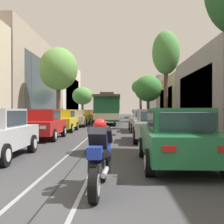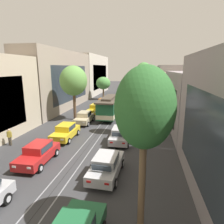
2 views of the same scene
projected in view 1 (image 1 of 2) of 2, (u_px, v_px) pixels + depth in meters
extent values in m
plane|color=#38383A|center=(108.00, 124.00, 31.47)|extent=(166.18, 166.18, 0.00)
cube|color=gray|center=(106.00, 122.00, 36.13)|extent=(0.08, 74.47, 0.01)
cube|color=gray|center=(114.00, 122.00, 36.10)|extent=(0.08, 74.47, 0.01)
cube|color=black|center=(110.00, 122.00, 36.11)|extent=(0.03, 74.47, 0.01)
cube|color=gray|center=(27.00, 81.00, 36.37)|extent=(4.60, 21.86, 10.44)
cube|color=#2D3842|center=(45.00, 85.00, 36.31)|extent=(0.04, 15.51, 6.27)
cube|color=beige|center=(61.00, 91.00, 58.52)|extent=(5.15, 21.86, 10.97)
cube|color=#2D3842|center=(73.00, 94.00, 58.46)|extent=(0.04, 15.51, 6.58)
cube|color=gray|center=(219.00, 90.00, 27.50)|extent=(5.13, 16.32, 6.94)
cube|color=#2D3842|center=(193.00, 94.00, 27.57)|extent=(0.04, 11.63, 4.16)
cube|color=tan|center=(185.00, 99.00, 44.10)|extent=(6.00, 16.32, 6.51)
cube|color=#2D3842|center=(165.00, 101.00, 44.18)|extent=(0.04, 11.63, 3.91)
cube|color=gray|center=(166.00, 98.00, 60.71)|extent=(5.79, 16.32, 8.16)
cube|color=#2D3842|center=(153.00, 100.00, 60.79)|extent=(0.04, 11.63, 4.89)
cube|color=#2D3842|center=(8.00, 118.00, 10.29)|extent=(1.30, 0.23, 0.45)
cube|color=#2D3842|center=(18.00, 118.00, 9.11)|extent=(0.08, 1.81, 0.47)
cube|color=#B21414|center=(30.00, 130.00, 11.12)|extent=(0.28, 0.05, 0.12)
cube|color=#B21414|center=(1.00, 130.00, 11.12)|extent=(0.28, 0.05, 0.12)
cylinder|color=black|center=(4.00, 155.00, 7.63)|extent=(0.22, 0.64, 0.64)
cylinder|color=silver|center=(8.00, 155.00, 7.63)|extent=(0.03, 0.35, 0.35)
cylinder|color=black|center=(32.00, 144.00, 10.30)|extent=(0.22, 0.64, 0.64)
cylinder|color=silver|center=(35.00, 144.00, 10.30)|extent=(0.03, 0.35, 0.35)
cube|color=red|center=(42.00, 127.00, 15.04)|extent=(1.88, 4.33, 0.66)
cube|color=red|center=(43.00, 115.00, 15.19)|extent=(1.52, 2.09, 0.60)
cube|color=#2D3842|center=(39.00, 116.00, 14.35)|extent=(1.34, 0.25, 0.47)
cube|color=#2D3842|center=(48.00, 115.00, 16.37)|extent=(1.30, 0.22, 0.45)
cube|color=#2D3842|center=(57.00, 115.00, 15.18)|extent=(0.06, 1.81, 0.47)
cube|color=#2D3842|center=(29.00, 115.00, 15.20)|extent=(0.06, 1.81, 0.47)
cube|color=white|center=(43.00, 127.00, 12.88)|extent=(0.28, 0.05, 0.14)
cube|color=#B21414|center=(61.00, 123.00, 17.20)|extent=(0.28, 0.05, 0.12)
cube|color=white|center=(18.00, 127.00, 12.89)|extent=(0.28, 0.05, 0.14)
cube|color=#B21414|center=(42.00, 123.00, 17.21)|extent=(0.28, 0.05, 0.12)
cylinder|color=black|center=(54.00, 135.00, 13.71)|extent=(0.21, 0.64, 0.64)
cylinder|color=silver|center=(56.00, 135.00, 13.71)|extent=(0.03, 0.35, 0.35)
cylinder|color=black|center=(17.00, 135.00, 13.72)|extent=(0.21, 0.64, 0.64)
cylinder|color=silver|center=(15.00, 135.00, 13.72)|extent=(0.03, 0.35, 0.35)
cylinder|color=black|center=(64.00, 131.00, 16.37)|extent=(0.21, 0.64, 0.64)
cylinder|color=silver|center=(65.00, 131.00, 16.37)|extent=(0.03, 0.35, 0.35)
cylinder|color=black|center=(33.00, 131.00, 16.39)|extent=(0.21, 0.64, 0.64)
cylinder|color=silver|center=(31.00, 131.00, 16.39)|extent=(0.03, 0.35, 0.35)
cube|color=gold|center=(62.00, 122.00, 20.47)|extent=(1.86, 4.33, 0.66)
cube|color=gold|center=(62.00, 114.00, 20.61)|extent=(1.51, 2.08, 0.60)
cube|color=#2D3842|center=(60.00, 114.00, 19.78)|extent=(1.34, 0.24, 0.47)
cube|color=#2D3842|center=(65.00, 114.00, 21.80)|extent=(1.30, 0.22, 0.45)
cube|color=#2D3842|center=(73.00, 114.00, 20.60)|extent=(0.06, 1.81, 0.47)
cube|color=#2D3842|center=(52.00, 114.00, 20.62)|extent=(0.06, 1.81, 0.47)
cube|color=white|center=(64.00, 122.00, 18.30)|extent=(0.28, 0.04, 0.14)
cube|color=#B21414|center=(74.00, 120.00, 22.62)|extent=(0.28, 0.04, 0.12)
cube|color=white|center=(47.00, 122.00, 18.31)|extent=(0.28, 0.04, 0.14)
cube|color=#B21414|center=(60.00, 120.00, 22.63)|extent=(0.28, 0.04, 0.12)
cylinder|color=black|center=(71.00, 128.00, 19.13)|extent=(0.21, 0.64, 0.64)
cylinder|color=silver|center=(73.00, 128.00, 19.12)|extent=(0.03, 0.35, 0.35)
cylinder|color=black|center=(45.00, 128.00, 19.15)|extent=(0.21, 0.64, 0.64)
cylinder|color=silver|center=(43.00, 128.00, 19.15)|extent=(0.03, 0.35, 0.35)
cylinder|color=black|center=(77.00, 126.00, 21.79)|extent=(0.21, 0.64, 0.64)
cylinder|color=silver|center=(78.00, 126.00, 21.79)|extent=(0.03, 0.35, 0.35)
cylinder|color=black|center=(54.00, 126.00, 21.81)|extent=(0.21, 0.64, 0.64)
cylinder|color=silver|center=(52.00, 126.00, 21.81)|extent=(0.03, 0.35, 0.35)
cube|color=#C1B28E|center=(76.00, 120.00, 26.52)|extent=(1.97, 4.37, 0.66)
cube|color=#C1B28E|center=(76.00, 113.00, 26.67)|extent=(1.56, 2.12, 0.60)
cube|color=#2D3842|center=(75.00, 113.00, 25.83)|extent=(1.34, 0.28, 0.47)
cube|color=#2D3842|center=(77.00, 113.00, 27.85)|extent=(1.30, 0.25, 0.45)
cube|color=#2D3842|center=(84.00, 113.00, 26.68)|extent=(0.10, 1.81, 0.47)
cube|color=#2D3842|center=(68.00, 113.00, 26.66)|extent=(0.10, 1.81, 0.47)
cube|color=white|center=(79.00, 119.00, 24.37)|extent=(0.28, 0.05, 0.14)
cube|color=#B21414|center=(84.00, 118.00, 28.69)|extent=(0.28, 0.05, 0.12)
cube|color=white|center=(66.00, 119.00, 24.35)|extent=(0.28, 0.05, 0.14)
cube|color=#B21414|center=(72.00, 118.00, 28.67)|extent=(0.28, 0.05, 0.12)
cylinder|color=black|center=(84.00, 124.00, 25.20)|extent=(0.23, 0.65, 0.64)
cylinder|color=silver|center=(85.00, 124.00, 25.20)|extent=(0.03, 0.35, 0.35)
cylinder|color=black|center=(64.00, 124.00, 25.18)|extent=(0.23, 0.65, 0.64)
cylinder|color=silver|center=(63.00, 124.00, 25.18)|extent=(0.03, 0.35, 0.35)
cylinder|color=black|center=(86.00, 123.00, 27.87)|extent=(0.23, 0.65, 0.64)
cylinder|color=silver|center=(87.00, 123.00, 27.87)|extent=(0.03, 0.35, 0.35)
cylinder|color=black|center=(68.00, 123.00, 27.84)|extent=(0.23, 0.65, 0.64)
cylinder|color=silver|center=(67.00, 123.00, 27.84)|extent=(0.03, 0.35, 0.35)
cube|color=gold|center=(84.00, 118.00, 32.42)|extent=(2.00, 4.38, 0.66)
cube|color=gold|center=(84.00, 112.00, 32.57)|extent=(1.57, 2.13, 0.60)
cube|color=#2D3842|center=(83.00, 113.00, 31.74)|extent=(1.34, 0.28, 0.47)
cube|color=#2D3842|center=(86.00, 113.00, 33.75)|extent=(1.30, 0.26, 0.45)
cube|color=#2D3842|center=(90.00, 112.00, 32.52)|extent=(0.12, 1.81, 0.47)
cube|color=#2D3842|center=(78.00, 112.00, 32.63)|extent=(0.12, 1.81, 0.47)
cube|color=white|center=(85.00, 118.00, 30.23)|extent=(0.28, 0.05, 0.14)
cube|color=#B21414|center=(91.00, 117.00, 34.54)|extent=(0.28, 0.05, 0.12)
cube|color=white|center=(75.00, 118.00, 30.31)|extent=(0.28, 0.05, 0.14)
cube|color=#B21414|center=(82.00, 117.00, 34.62)|extent=(0.28, 0.05, 0.12)
cylinder|color=black|center=(90.00, 121.00, 31.03)|extent=(0.23, 0.65, 0.64)
cylinder|color=silver|center=(91.00, 121.00, 31.02)|extent=(0.04, 0.35, 0.35)
cylinder|color=black|center=(74.00, 121.00, 31.16)|extent=(0.23, 0.65, 0.64)
cylinder|color=silver|center=(73.00, 121.00, 31.17)|extent=(0.04, 0.35, 0.35)
cylinder|color=black|center=(93.00, 120.00, 33.69)|extent=(0.23, 0.65, 0.64)
cylinder|color=silver|center=(94.00, 120.00, 33.68)|extent=(0.04, 0.35, 0.35)
cylinder|color=black|center=(78.00, 120.00, 33.82)|extent=(0.23, 0.65, 0.64)
cylinder|color=silver|center=(77.00, 120.00, 33.83)|extent=(0.04, 0.35, 0.35)
cube|color=orange|center=(88.00, 117.00, 38.43)|extent=(1.84, 4.32, 0.66)
cube|color=orange|center=(88.00, 112.00, 38.58)|extent=(1.50, 2.08, 0.60)
cube|color=#2D3842|center=(88.00, 112.00, 37.74)|extent=(1.33, 0.23, 0.47)
cube|color=#2D3842|center=(89.00, 112.00, 39.76)|extent=(1.30, 0.21, 0.45)
cube|color=#2D3842|center=(94.00, 112.00, 38.55)|extent=(0.05, 1.81, 0.47)
cube|color=#2D3842|center=(83.00, 112.00, 38.61)|extent=(0.05, 1.81, 0.47)
cube|color=white|center=(91.00, 116.00, 36.25)|extent=(0.28, 0.04, 0.14)
cube|color=#B21414|center=(94.00, 116.00, 40.57)|extent=(0.28, 0.04, 0.12)
cube|color=white|center=(82.00, 116.00, 36.29)|extent=(0.28, 0.04, 0.14)
cube|color=#B21414|center=(86.00, 116.00, 40.61)|extent=(0.28, 0.04, 0.12)
cylinder|color=black|center=(94.00, 120.00, 37.07)|extent=(0.21, 0.64, 0.64)
cylinder|color=silver|center=(95.00, 120.00, 37.07)|extent=(0.02, 0.35, 0.35)
cylinder|color=black|center=(80.00, 120.00, 37.13)|extent=(0.21, 0.64, 0.64)
cylinder|color=silver|center=(79.00, 120.00, 37.14)|extent=(0.02, 0.35, 0.35)
cylinder|color=black|center=(96.00, 119.00, 39.73)|extent=(0.21, 0.64, 0.64)
cylinder|color=silver|center=(96.00, 119.00, 39.73)|extent=(0.02, 0.35, 0.35)
cylinder|color=black|center=(83.00, 119.00, 39.80)|extent=(0.21, 0.64, 0.64)
cylinder|color=silver|center=(82.00, 119.00, 39.80)|extent=(0.02, 0.35, 0.35)
cube|color=#1E6038|center=(177.00, 142.00, 7.85)|extent=(1.87, 4.33, 0.66)
cube|color=#1E6038|center=(178.00, 119.00, 7.70)|extent=(1.51, 2.09, 0.60)
cube|color=#2D3842|center=(173.00, 119.00, 8.54)|extent=(1.34, 0.24, 0.47)
cube|color=#2D3842|center=(188.00, 122.00, 6.52)|extent=(1.30, 0.22, 0.45)
cube|color=#2D3842|center=(151.00, 119.00, 7.73)|extent=(0.06, 1.81, 0.47)
cube|color=#2D3842|center=(206.00, 119.00, 7.66)|extent=(0.06, 1.81, 0.47)
cube|color=white|center=(150.00, 132.00, 10.03)|extent=(0.28, 0.04, 0.14)
cube|color=#B21414|center=(169.00, 149.00, 5.72)|extent=(0.28, 0.04, 0.12)
cube|color=white|center=(182.00, 132.00, 9.98)|extent=(0.28, 0.04, 0.14)
cylinder|color=black|center=(142.00, 148.00, 9.22)|extent=(0.21, 0.64, 0.64)
cylinder|color=silver|center=(139.00, 147.00, 9.23)|extent=(0.03, 0.35, 0.35)
cylinder|color=black|center=(197.00, 148.00, 9.15)|extent=(0.21, 0.64, 0.64)
cylinder|color=silver|center=(201.00, 148.00, 9.14)|extent=(0.03, 0.35, 0.35)
cylinder|color=black|center=(149.00, 163.00, 6.56)|extent=(0.21, 0.64, 0.64)
cylinder|color=silver|center=(145.00, 163.00, 6.57)|extent=(0.03, 0.35, 0.35)
cube|color=#B7B7BC|center=(153.00, 128.00, 14.07)|extent=(1.96, 4.36, 0.66)
cube|color=#B7B7BC|center=(153.00, 115.00, 13.92)|extent=(1.55, 2.12, 0.60)
cube|color=#2D3842|center=(152.00, 115.00, 14.76)|extent=(1.34, 0.27, 0.47)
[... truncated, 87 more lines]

